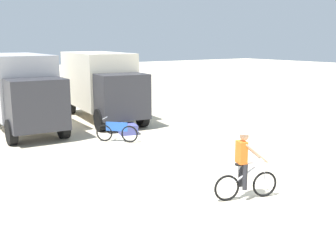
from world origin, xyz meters
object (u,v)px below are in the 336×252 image
object	(u,v)px
cyclist_orange_shirt	(245,167)
box_truck_grey_hauler	(20,88)
bicycle_spare	(117,132)
box_truck_cream_rv	(101,83)
supply_crate	(127,129)

from	to	relation	value
cyclist_orange_shirt	box_truck_grey_hauler	bearing A→B (deg)	100.44
cyclist_orange_shirt	bicycle_spare	xyz separation A→B (m)	(0.21, 7.23, -0.45)
box_truck_grey_hauler	box_truck_cream_rv	world-z (taller)	same
bicycle_spare	supply_crate	xyz separation A→B (m)	(1.09, 1.09, -0.19)
box_truck_grey_hauler	cyclist_orange_shirt	xyz separation A→B (m)	(2.17, -11.79, -1.03)
box_truck_cream_rv	supply_crate	xyz separation A→B (m)	(-0.60, -3.68, -1.67)
cyclist_orange_shirt	bicycle_spare	distance (m)	7.25
box_truck_grey_hauler	supply_crate	xyz separation A→B (m)	(3.47, -3.47, -1.67)
bicycle_spare	box_truck_grey_hauler	bearing A→B (deg)	117.61
box_truck_cream_rv	cyclist_orange_shirt	distance (m)	12.19
box_truck_grey_hauler	cyclist_orange_shirt	size ratio (longest dim) A/B	3.77
box_truck_cream_rv	cyclist_orange_shirt	size ratio (longest dim) A/B	3.83
box_truck_grey_hauler	cyclist_orange_shirt	distance (m)	12.03
box_truck_grey_hauler	cyclist_orange_shirt	world-z (taller)	box_truck_grey_hauler
box_truck_grey_hauler	bicycle_spare	distance (m)	5.35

